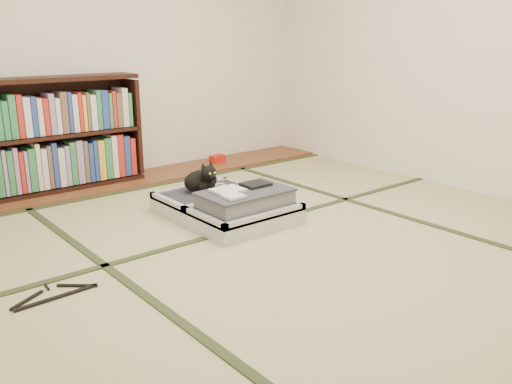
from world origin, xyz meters
TOP-DOWN VIEW (x-y plane):
  - floor at (0.00, 0.00)m, footprint 4.50×4.50m
  - wood_strip at (0.00, 2.00)m, footprint 4.00×0.50m
  - red_item at (0.93, 2.03)m, footprint 0.16×0.11m
  - tatami_borders at (0.00, 0.49)m, footprint 4.00×4.50m
  - bookcase at (-0.56, 2.07)m, footprint 1.26×0.29m
  - suitcase at (0.02, 0.61)m, footprint 0.69×0.91m
  - cat at (0.00, 0.90)m, footprint 0.30×0.31m
  - cable_coil at (0.18, 0.94)m, footprint 0.10×0.10m
  - hanger at (-1.34, 0.22)m, footprint 0.43×0.20m

SIDE VIEW (x-z plane):
  - floor at x=0.00m, z-range 0.00..0.00m
  - tatami_borders at x=0.00m, z-range 0.00..0.01m
  - hanger at x=-1.34m, z-range 0.00..0.01m
  - wood_strip at x=0.00m, z-range 0.00..0.02m
  - red_item at x=0.93m, z-range 0.02..0.09m
  - suitcase at x=0.02m, z-range -0.04..0.23m
  - cable_coil at x=0.18m, z-range 0.13..0.15m
  - cat at x=0.00m, z-range 0.10..0.35m
  - bookcase at x=-0.56m, z-range -0.01..0.91m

